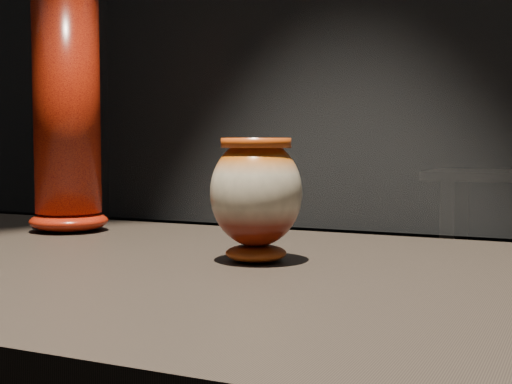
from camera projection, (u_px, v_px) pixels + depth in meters
main_vase at (256, 194)px, 0.97m from camera, size 0.16×0.16×0.17m
tall_vase at (67, 111)px, 1.29m from camera, size 0.17×0.17×0.45m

